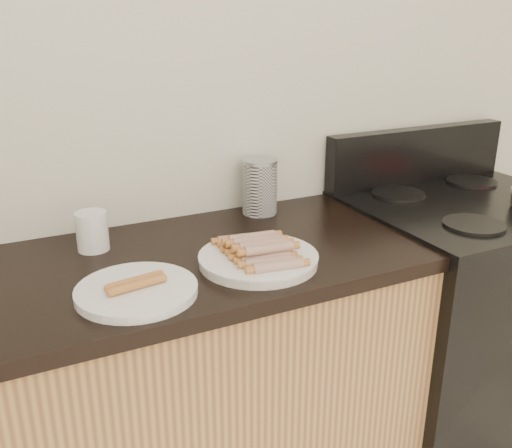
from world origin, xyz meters
name	(u,v)px	position (x,y,z in m)	size (l,w,h in m)	color
wall_back	(215,84)	(0.00, 2.00, 1.30)	(4.00, 0.04, 2.60)	silver
stove	(456,322)	(0.78, 1.68, 0.46)	(0.76, 0.65, 0.91)	black
stove_panel	(417,155)	(0.78, 1.96, 1.01)	(0.76, 0.06, 0.20)	black
burner_near_left	(474,225)	(0.61, 1.51, 0.92)	(0.18, 0.18, 0.01)	black
burner_far_left	(399,194)	(0.61, 1.84, 0.92)	(0.18, 0.18, 0.01)	black
burner_far_right	(471,182)	(0.95, 1.84, 0.92)	(0.18, 0.18, 0.01)	black
main_plate	(258,260)	(-0.07, 1.57, 0.91)	(0.30, 0.30, 0.02)	white
side_plate	(137,291)	(-0.39, 1.54, 0.91)	(0.28, 0.28, 0.02)	silver
hotdog_pile	(258,249)	(-0.07, 1.57, 0.94)	(0.13, 0.25, 0.05)	#973435
plain_sausages	(136,283)	(-0.39, 1.54, 0.93)	(0.13, 0.06, 0.02)	#B45E3F
canister	(260,186)	(0.11, 1.92, 0.99)	(0.11, 0.11, 0.18)	white
mug	(92,231)	(-0.43, 1.85, 0.95)	(0.08, 0.08, 0.11)	white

